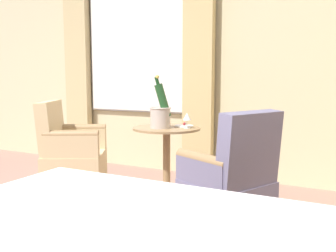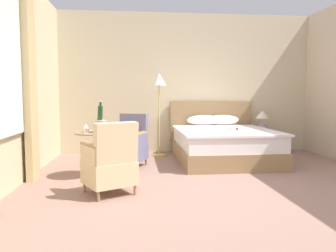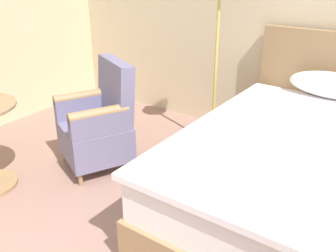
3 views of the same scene
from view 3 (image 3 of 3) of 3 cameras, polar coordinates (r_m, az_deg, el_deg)
bed at (r=2.77m, az=22.95°, el=-7.22°), size 1.84×2.20×1.14m
armchair_by_window at (r=3.26m, az=-10.45°, el=0.29°), size 0.73×0.74×0.94m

